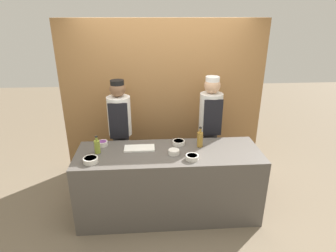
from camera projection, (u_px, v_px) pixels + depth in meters
ground_plane at (169, 211)px, 3.75m from camera, size 14.00×14.00×0.00m
cabinet_wall at (164, 101)px, 4.33m from camera, size 3.02×0.18×2.40m
counter at (169, 183)px, 3.58m from camera, size 2.26×0.75×0.89m
sauce_bowl_brown at (91, 160)px, 3.16m from camera, size 0.17×0.17×0.06m
sauce_bowl_purple at (103, 143)px, 3.56m from camera, size 0.13×0.13×0.06m
sauce_bowl_red at (192, 157)px, 3.23m from camera, size 0.15×0.15×0.06m
sauce_bowl_yellow at (179, 142)px, 3.60m from camera, size 0.16×0.16×0.05m
sauce_bowl_white at (174, 152)px, 3.35m from camera, size 0.13×0.13×0.06m
cutting_board at (139, 148)px, 3.48m from camera, size 0.37×0.18×0.02m
bottle_vinegar at (200, 139)px, 3.52m from camera, size 0.07×0.07×0.26m
bottle_oil at (97, 146)px, 3.36m from camera, size 0.07×0.07×0.22m
chef_left at (120, 131)px, 3.96m from camera, size 0.32×0.32×1.64m
chef_right at (210, 128)px, 4.04m from camera, size 0.32×0.32×1.67m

